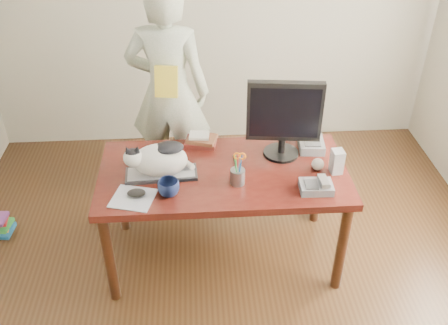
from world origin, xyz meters
TOP-DOWN VIEW (x-y plane):
  - room at (0.00, 0.00)m, footprint 4.50×4.50m
  - desk at (0.00, 0.68)m, footprint 1.60×0.80m
  - keyboard at (-0.40, 0.58)m, footprint 0.46×0.19m
  - cat at (-0.41, 0.57)m, footprint 0.44×0.24m
  - monitor at (0.40, 0.75)m, footprint 0.48×0.26m
  - pen_cup at (0.08, 0.46)m, footprint 0.10×0.10m
  - mousepad at (-0.56, 0.35)m, footprint 0.30×0.28m
  - mouse at (-0.54, 0.37)m, footprint 0.13×0.10m
  - coffee_mug at (-0.34, 0.38)m, footprint 0.18×0.18m
  - phone at (0.55, 0.36)m, footprint 0.20×0.17m
  - speaker at (0.72, 0.54)m, footprint 0.08×0.09m
  - baseball at (0.61, 0.58)m, footprint 0.08×0.08m
  - book_stack at (-0.13, 0.93)m, footprint 0.24×0.20m
  - calculator at (0.62, 0.83)m, footprint 0.19×0.24m
  - person at (-0.37, 1.48)m, footprint 0.70×0.51m
  - held_book at (-0.37, 1.31)m, footprint 0.18×0.12m

SIDE VIEW (x-z plane):
  - desk at x=0.00m, z-range 0.23..0.98m
  - mousepad at x=-0.56m, z-range 0.75..0.76m
  - keyboard at x=-0.40m, z-range 0.75..0.78m
  - mouse at x=-0.54m, z-range 0.75..0.80m
  - phone at x=0.55m, z-range 0.73..0.83m
  - calculator at x=0.62m, z-range 0.75..0.82m
  - book_stack at x=-0.13m, z-range 0.74..0.82m
  - baseball at x=0.61m, z-range 0.75..0.83m
  - coffee_mug at x=-0.34m, z-range 0.75..0.85m
  - pen_cup at x=0.08m, z-range 0.70..0.93m
  - speaker at x=0.72m, z-range 0.75..0.91m
  - person at x=-0.37m, z-range 0.00..1.76m
  - cat at x=-0.41m, z-range 0.75..1.00m
  - held_book at x=-0.37m, z-range 0.93..1.17m
  - monitor at x=0.40m, z-range 0.78..1.33m
  - room at x=0.00m, z-range -0.90..3.60m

